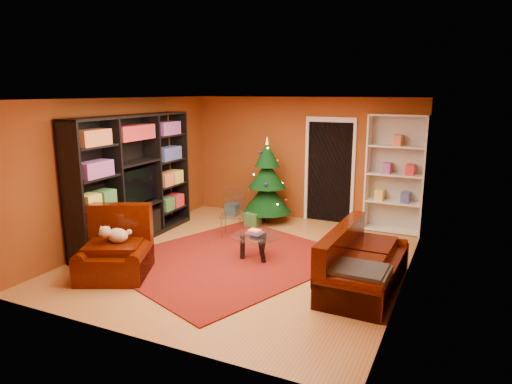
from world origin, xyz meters
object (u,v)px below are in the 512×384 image
at_px(rug, 229,259).
at_px(acrylic_chair, 233,215).
at_px(gift_box_red, 263,215).
at_px(armchair, 114,250).
at_px(christmas_tree, 267,181).
at_px(dog, 118,236).
at_px(white_bookshelf, 395,175).
at_px(gift_box_teal, 232,209).
at_px(coffee_table, 256,247).
at_px(sofa, 365,259).
at_px(media_unit, 134,179).
at_px(gift_box_green, 253,219).

xyz_separation_m(rug, acrylic_chair, (-0.51, 1.09, 0.41)).
height_order(gift_box_red, armchair, armchair).
xyz_separation_m(christmas_tree, dog, (-0.86, -3.56, -0.27)).
bearing_deg(christmas_tree, white_bookshelf, 9.48).
xyz_separation_m(gift_box_teal, gift_box_red, (0.76, -0.02, -0.02)).
relative_size(rug, coffee_table, 4.26).
bearing_deg(rug, white_bookshelf, 51.52).
height_order(christmas_tree, armchair, christmas_tree).
bearing_deg(sofa, armchair, 110.14).
height_order(media_unit, acrylic_chair, media_unit).
bearing_deg(media_unit, dog, -61.06).
bearing_deg(coffee_table, acrylic_chair, 135.67).
relative_size(gift_box_teal, armchair, 0.25).
xyz_separation_m(white_bookshelf, coffee_table, (-1.79, -2.52, -0.93)).
height_order(gift_box_teal, gift_box_green, gift_box_green).
bearing_deg(rug, gift_box_red, 101.31).
distance_m(rug, gift_box_green, 1.97).
bearing_deg(christmas_tree, coffee_table, -70.86).
bearing_deg(dog, coffee_table, 17.57).
xyz_separation_m(gift_box_red, white_bookshelf, (2.67, 0.30, 1.03)).
height_order(white_bookshelf, armchair, white_bookshelf).
xyz_separation_m(christmas_tree, sofa, (2.59, -2.45, -0.46)).
height_order(rug, coffee_table, coffee_table).
distance_m(gift_box_red, armchair, 3.84).
height_order(gift_box_teal, acrylic_chair, acrylic_chair).
bearing_deg(rug, christmas_tree, 98.32).
relative_size(christmas_tree, acrylic_chair, 2.16).
relative_size(christmas_tree, white_bookshelf, 0.78).
height_order(rug, gift_box_green, gift_box_green).
height_order(gift_box_red, sofa, sofa).
bearing_deg(rug, armchair, -132.92).
xyz_separation_m(gift_box_teal, acrylic_chair, (0.74, -1.37, 0.29)).
height_order(rug, acrylic_chair, acrylic_chair).
bearing_deg(media_unit, gift_box_teal, 68.77).
xyz_separation_m(media_unit, dog, (0.85, -1.43, -0.54)).
distance_m(media_unit, gift_box_red, 2.93).
height_order(gift_box_green, dog, dog).
distance_m(gift_box_green, white_bookshelf, 2.96).
distance_m(rug, gift_box_red, 2.49).
relative_size(gift_box_teal, white_bookshelf, 0.11).
relative_size(white_bookshelf, armchair, 2.22).
bearing_deg(media_unit, gift_box_red, 53.52).
height_order(gift_box_red, white_bookshelf, white_bookshelf).
xyz_separation_m(sofa, acrylic_chair, (-2.76, 1.23, -0.00)).
height_order(media_unit, sofa, media_unit).
bearing_deg(media_unit, sofa, -6.06).
xyz_separation_m(gift_box_green, armchair, (-0.74, -3.22, 0.27)).
bearing_deg(armchair, gift_box_teal, 65.36).
xyz_separation_m(gift_box_green, coffee_table, (0.87, -1.69, 0.07)).
height_order(christmas_tree, dog, christmas_tree).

